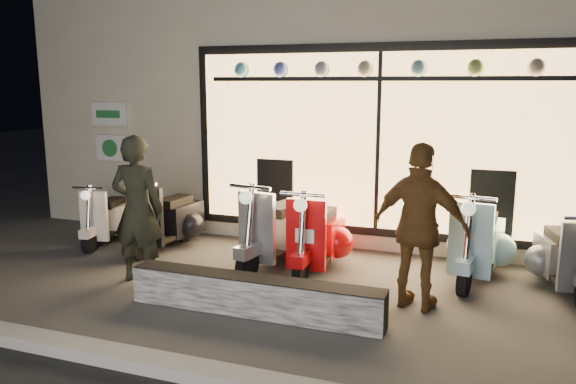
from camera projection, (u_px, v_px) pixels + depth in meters
name	position (u px, v px, depth m)	size (l,w,h in m)	color
ground	(272.00, 292.00, 6.41)	(40.00, 40.00, 0.00)	#383533
kerb	(182.00, 369.00, 4.55)	(40.00, 0.25, 0.12)	slate
shop_building	(368.00, 96.00, 10.61)	(10.20, 6.23, 4.20)	beige
graffiti_barrier	(254.00, 296.00, 5.75)	(2.71, 0.28, 0.40)	black
scooter_silver	(281.00, 230.00, 7.38)	(0.66, 1.56, 1.11)	black
scooter_red	(319.00, 236.00, 7.15)	(0.48, 1.49, 1.07)	black
scooter_black	(173.00, 219.00, 8.14)	(0.54, 1.43, 1.02)	black
scooter_cream	(110.00, 217.00, 8.42)	(0.54, 1.26, 0.89)	black
scooter_blue	(479.00, 241.00, 6.87)	(0.64, 1.52, 1.08)	black
scooter_grey	(562.00, 256.00, 6.45)	(0.62, 1.35, 0.96)	black
man	(138.00, 209.00, 6.60)	(0.64, 0.42, 1.76)	black
woman	(420.00, 227.00, 5.79)	(1.03, 0.43, 1.76)	brown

